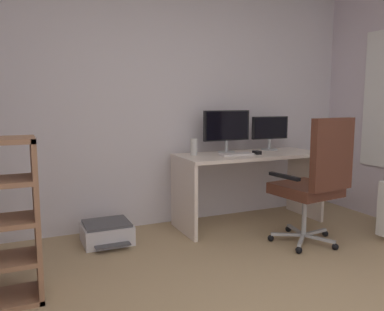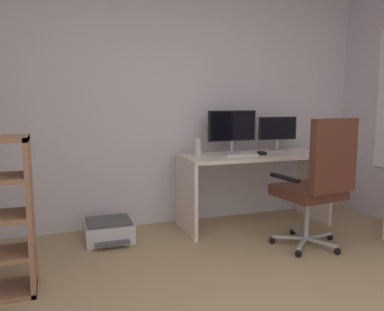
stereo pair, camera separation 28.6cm
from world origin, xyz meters
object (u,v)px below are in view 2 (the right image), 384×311
at_px(monitor_main, 232,127).
at_px(keyboard, 241,155).
at_px(monitor_secondary, 278,130).
at_px(desktop_speaker, 198,147).
at_px(desk, 254,173).
at_px(computer_mouse, 262,153).
at_px(office_chair, 318,180).
at_px(printer, 109,230).

relative_size(monitor_main, keyboard, 1.60).
bearing_deg(monitor_main, monitor_secondary, 0.01).
height_order(keyboard, desktop_speaker, desktop_speaker).
distance_m(desk, computer_mouse, 0.23).
bearing_deg(keyboard, desk, 23.44).
height_order(desk, monitor_secondary, monitor_secondary).
relative_size(computer_mouse, office_chair, 0.09).
relative_size(monitor_main, desktop_speaker, 3.20).
bearing_deg(monitor_main, keyboard, -93.07).
relative_size(keyboard, office_chair, 0.29).
xyz_separation_m(keyboard, printer, (-1.31, 0.11, -0.67)).
height_order(monitor_secondary, desktop_speaker, monitor_secondary).
relative_size(desk, keyboard, 4.52).
distance_m(desk, keyboard, 0.30).
xyz_separation_m(monitor_main, printer, (-1.32, -0.13, -0.93)).
xyz_separation_m(monitor_main, keyboard, (-0.01, -0.23, -0.26)).
distance_m(desk, desktop_speaker, 0.66).
distance_m(computer_mouse, printer, 1.70).
bearing_deg(printer, keyboard, -4.77).
relative_size(keyboard, computer_mouse, 3.40).
bearing_deg(keyboard, printer, 178.03).
xyz_separation_m(monitor_secondary, computer_mouse, (-0.32, -0.24, -0.21)).
xyz_separation_m(monitor_secondary, printer, (-1.87, -0.13, -0.89)).
xyz_separation_m(monitor_main, desktop_speaker, (-0.40, -0.05, -0.19)).
distance_m(keyboard, office_chair, 0.84).
bearing_deg(monitor_main, desk, -40.69).
height_order(desktop_speaker, printer, desktop_speaker).
relative_size(desktop_speaker, printer, 0.36).
bearing_deg(computer_mouse, office_chair, -74.85).
bearing_deg(monitor_secondary, desktop_speaker, -177.14).
distance_m(desk, office_chair, 0.84).
distance_m(computer_mouse, desktop_speaker, 0.66).
bearing_deg(keyboard, office_chair, -60.35).
height_order(monitor_main, office_chair, monitor_main).
bearing_deg(monitor_main, office_chair, -69.62).
xyz_separation_m(desk, printer, (-1.51, 0.03, -0.47)).
distance_m(desktop_speaker, printer, 1.19).
bearing_deg(desk, desktop_speaker, 169.22).
relative_size(desk, monitor_main, 2.83).
bearing_deg(monitor_main, computer_mouse, -46.62).
bearing_deg(office_chair, monitor_secondary, 79.06).
height_order(desk, printer, desk).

